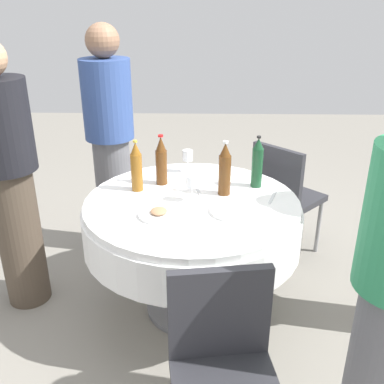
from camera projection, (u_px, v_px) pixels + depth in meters
ground_plane at (192, 307)px, 2.75m from camera, size 10.00×10.00×0.00m
dining_table at (192, 224)px, 2.51m from camera, size 1.24×1.24×0.74m
bottle_brown_east at (225, 170)px, 2.47m from camera, size 0.07×0.07×0.32m
bottle_brown_near at (161, 161)px, 2.61m from camera, size 0.07×0.07×0.31m
bottle_amber_west at (136, 167)px, 2.52m from camera, size 0.07×0.07×0.30m
bottle_dark_green_rear at (257, 163)px, 2.57m from camera, size 0.07×0.07×0.31m
wine_glass_rear at (193, 183)px, 2.40m from camera, size 0.07×0.07×0.15m
wine_glass_left at (188, 157)px, 2.80m from camera, size 0.07×0.07×0.15m
plate_mid at (159, 213)px, 2.27m from camera, size 0.22×0.22×0.04m
plate_south at (234, 210)px, 2.31m from camera, size 0.26×0.26×0.02m
fork_near at (224, 176)px, 2.77m from camera, size 0.18×0.04×0.00m
fork_west at (273, 197)px, 2.48m from camera, size 0.17×0.08×0.00m
spoon_rear at (197, 190)px, 2.58m from camera, size 0.18×0.06×0.00m
person_east at (110, 140)px, 3.08m from camera, size 0.34×0.34×1.64m
person_rear at (9, 178)px, 2.50m from camera, size 0.34×0.34×1.60m
chair_outer at (283, 192)px, 3.10m from camera, size 0.57×0.57×0.87m
chair_north at (223, 363)px, 1.65m from camera, size 0.45×0.45×0.87m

